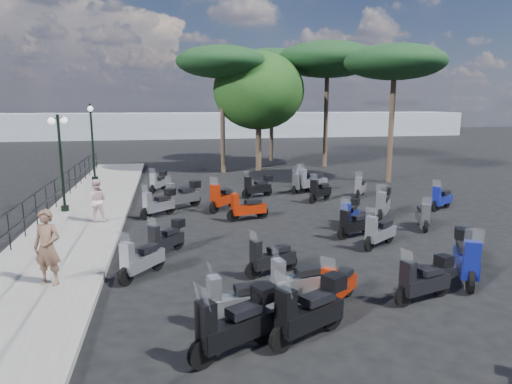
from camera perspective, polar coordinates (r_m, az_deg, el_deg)
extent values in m
plane|color=black|center=(14.91, 2.63, -5.28)|extent=(120.00, 120.00, 0.00)
cube|color=slate|center=(17.67, -20.82, -3.16)|extent=(3.00, 30.00, 0.15)
cylinder|color=black|center=(14.42, -28.49, -4.32)|extent=(0.04, 0.04, 1.10)
cylinder|color=black|center=(15.69, -27.02, -3.03)|extent=(0.04, 0.04, 1.10)
cylinder|color=black|center=(16.97, -25.79, -1.94)|extent=(0.04, 0.04, 1.10)
cylinder|color=black|center=(18.27, -24.72, -0.99)|extent=(0.04, 0.04, 1.10)
cylinder|color=black|center=(19.58, -23.80, -0.18)|extent=(0.04, 0.04, 1.10)
cylinder|color=black|center=(20.89, -23.00, 0.54)|extent=(0.04, 0.04, 1.10)
cylinder|color=black|center=(22.21, -22.29, 1.17)|extent=(0.04, 0.04, 1.10)
cylinder|color=black|center=(23.54, -21.66, 1.73)|extent=(0.04, 0.04, 1.10)
cylinder|color=black|center=(24.87, -21.09, 2.23)|extent=(0.04, 0.04, 1.10)
cylinder|color=black|center=(26.20, -20.59, 2.67)|extent=(0.04, 0.04, 1.10)
cylinder|color=black|center=(27.54, -20.13, 3.08)|extent=(0.04, 0.04, 1.10)
cylinder|color=black|center=(28.88, -19.71, 3.44)|extent=(0.04, 0.04, 1.10)
cylinder|color=black|center=(30.23, -19.34, 3.78)|extent=(0.04, 0.04, 1.10)
cube|color=black|center=(17.52, -25.38, 0.25)|extent=(0.04, 26.00, 0.04)
cube|color=black|center=(17.62, -25.23, -1.45)|extent=(0.04, 26.00, 0.04)
cylinder|color=black|center=(18.85, -22.76, -1.87)|extent=(0.29, 0.29, 0.22)
cylinder|color=black|center=(18.57, -23.15, 3.28)|extent=(0.10, 0.10, 3.64)
cylinder|color=black|center=(18.44, -23.55, 8.46)|extent=(0.30, 0.79, 0.04)
sphere|color=white|center=(18.80, -22.89, 8.26)|extent=(0.25, 0.25, 0.25)
sphere|color=white|center=(18.10, -24.20, 8.09)|extent=(0.25, 0.25, 0.25)
cylinder|color=black|center=(25.57, -19.47, 1.58)|extent=(0.32, 0.32, 0.24)
cylinder|color=black|center=(25.35, -19.75, 5.79)|extent=(0.11, 0.11, 4.02)
cylinder|color=black|center=(25.27, -20.02, 9.99)|extent=(0.18, 0.90, 0.04)
sphere|color=white|center=(25.72, -20.01, 9.77)|extent=(0.28, 0.28, 0.28)
sphere|color=white|center=(24.82, -20.01, 9.75)|extent=(0.28, 0.28, 0.28)
imported|color=brown|center=(11.27, -24.63, -6.32)|extent=(0.73, 0.60, 1.74)
imported|color=beige|center=(16.64, -19.33, -1.01)|extent=(0.73, 0.58, 1.49)
cylinder|color=black|center=(8.92, -5.67, -15.29)|extent=(0.48, 0.19, 0.47)
cylinder|color=black|center=(9.29, 1.44, -14.11)|extent=(0.48, 0.19, 0.47)
cube|color=#9FA0A9|center=(9.03, -1.74, -13.66)|extent=(1.31, 0.59, 0.33)
cube|color=black|center=(8.98, -0.75, -11.91)|extent=(0.63, 0.41, 0.14)
cube|color=#9FA0A9|center=(8.75, -5.23, -12.58)|extent=(0.27, 0.33, 0.68)
plane|color=white|center=(8.57, -5.66, -9.95)|extent=(0.15, 0.38, 0.36)
cylinder|color=black|center=(11.19, -15.96, -10.08)|extent=(0.36, 0.43, 0.47)
cylinder|color=black|center=(12.01, -12.17, -8.43)|extent=(0.36, 0.43, 0.47)
cube|color=#9FA0A9|center=(11.57, -13.88, -8.35)|extent=(1.03, 1.20, 0.33)
cube|color=black|center=(11.60, -13.41, -6.86)|extent=(0.59, 0.64, 0.14)
cube|color=#9FA0A9|center=(11.09, -15.81, -7.81)|extent=(0.36, 0.35, 0.68)
plane|color=white|center=(10.92, -16.13, -5.72)|extent=(0.34, 0.29, 0.36)
cylinder|color=black|center=(12.81, -12.77, -7.32)|extent=(0.35, 0.37, 0.42)
cylinder|color=black|center=(13.55, -9.66, -6.18)|extent=(0.35, 0.37, 0.42)
cube|color=black|center=(13.16, -11.07, -6.03)|extent=(0.99, 1.05, 0.30)
cube|color=black|center=(13.20, -10.67, -4.85)|extent=(0.55, 0.57, 0.12)
cube|color=black|center=(12.74, -12.62, -5.50)|extent=(0.33, 0.32, 0.62)
plane|color=white|center=(12.59, -12.87, -3.82)|extent=(0.30, 0.28, 0.33)
cube|color=black|center=(13.41, -9.69, -3.85)|extent=(0.41, 0.41, 0.23)
cylinder|color=black|center=(17.10, -13.59, -2.65)|extent=(0.42, 0.38, 0.47)
cylinder|color=black|center=(17.82, -10.66, -1.98)|extent=(0.42, 0.38, 0.47)
cube|color=#9FA0A9|center=(17.45, -11.99, -1.72)|extent=(1.17, 1.08, 0.33)
cube|color=black|center=(17.50, -11.62, -0.76)|extent=(0.63, 0.60, 0.14)
cube|color=#9FA0A9|center=(17.05, -13.45, -1.14)|extent=(0.35, 0.36, 0.68)
plane|color=white|center=(16.93, -13.67, 0.27)|extent=(0.30, 0.33, 0.36)
cube|color=black|center=(17.71, -10.68, -0.01)|extent=(0.45, 0.45, 0.25)
cylinder|color=black|center=(18.27, -10.78, -1.60)|extent=(0.48, 0.36, 0.50)
cylinder|color=black|center=(18.97, -7.62, -1.04)|extent=(0.48, 0.36, 0.50)
cube|color=#43474A|center=(18.61, -9.06, -0.72)|extent=(1.34, 1.05, 0.36)
cube|color=black|center=(18.65, -8.64, 0.24)|extent=(0.70, 0.61, 0.15)
cube|color=#43474A|center=(18.22, -10.62, -0.08)|extent=(0.37, 0.39, 0.73)
plane|color=white|center=(18.10, -10.84, 1.36)|extent=(0.29, 0.38, 0.39)
cube|color=black|center=(18.86, -7.62, 0.97)|extent=(0.48, 0.48, 0.27)
cylinder|color=black|center=(22.02, -12.76, 0.37)|extent=(0.27, 0.43, 0.43)
cylinder|color=black|center=(22.96, -11.49, 0.85)|extent=(0.27, 0.43, 0.43)
cube|color=gray|center=(22.50, -12.08, 1.04)|extent=(0.80, 1.18, 0.31)
cube|color=black|center=(22.59, -11.93, 1.73)|extent=(0.48, 0.60, 0.13)
cube|color=gray|center=(22.01, -12.72, 1.46)|extent=(0.33, 0.30, 0.63)
plane|color=white|center=(21.90, -12.83, 2.48)|extent=(0.34, 0.22, 0.33)
cube|color=black|center=(22.89, -11.53, 2.27)|extent=(0.39, 0.40, 0.23)
cylinder|color=black|center=(9.54, 8.81, -13.68)|extent=(0.37, 0.37, 0.43)
cylinder|color=black|center=(10.44, 11.51, -11.53)|extent=(0.37, 0.37, 0.43)
cube|color=#A12007|center=(9.96, 10.37, -11.61)|extent=(1.06, 1.03, 0.31)
cube|color=black|center=(10.00, 10.80, -9.98)|extent=(0.58, 0.57, 0.13)
cube|color=#A12007|center=(9.43, 9.09, -11.23)|extent=(0.33, 0.33, 0.63)
plane|color=white|center=(9.24, 9.01, -9.01)|extent=(0.29, 0.30, 0.34)
cylinder|color=black|center=(8.15, 3.22, -17.79)|extent=(0.50, 0.34, 0.51)
cylinder|color=black|center=(8.97, 9.48, -15.10)|extent=(0.50, 0.34, 0.51)
cube|color=black|center=(8.49, 6.81, -15.14)|extent=(1.39, 0.97, 0.36)
cube|color=black|center=(8.49, 7.73, -12.97)|extent=(0.71, 0.58, 0.15)
cube|color=black|center=(7.98, 3.73, -14.51)|extent=(0.36, 0.39, 0.74)
plane|color=white|center=(7.74, 3.42, -11.45)|extent=(0.27, 0.40, 0.40)
cube|color=black|center=(8.71, 9.72, -11.03)|extent=(0.48, 0.47, 0.28)
cylinder|color=black|center=(11.16, -0.34, -9.79)|extent=(0.44, 0.24, 0.43)
cylinder|color=black|center=(11.73, 4.22, -8.75)|extent=(0.44, 0.24, 0.43)
cube|color=black|center=(11.41, 2.20, -8.45)|extent=(1.21, 0.72, 0.31)
cube|color=black|center=(11.41, 2.85, -7.11)|extent=(0.60, 0.45, 0.13)
cube|color=black|center=(11.05, -0.02, -7.70)|extent=(0.28, 0.33, 0.63)
plane|color=white|center=(10.90, -0.26, -5.72)|extent=(0.19, 0.35, 0.34)
cylinder|color=black|center=(17.61, -5.26, -1.91)|extent=(0.42, 0.45, 0.51)
cylinder|color=black|center=(18.63, -2.93, -1.16)|extent=(0.42, 0.45, 0.51)
cube|color=#A12007|center=(18.12, -3.97, -0.90)|extent=(1.20, 1.28, 0.36)
cube|color=black|center=(18.20, -3.66, 0.13)|extent=(0.67, 0.69, 0.15)
cube|color=#A12007|center=(17.57, -5.12, -0.29)|extent=(0.40, 0.39, 0.75)
plane|color=white|center=(17.43, -5.27, 1.22)|extent=(0.36, 0.33, 0.40)
cylinder|color=black|center=(16.36, -2.89, -2.96)|extent=(0.47, 0.21, 0.46)
cylinder|color=black|center=(16.82, 0.78, -2.57)|extent=(0.47, 0.21, 0.46)
cube|color=#A12007|center=(16.56, -0.88, -2.16)|extent=(1.30, 0.62, 0.33)
cube|color=black|center=(16.57, -0.36, -1.20)|extent=(0.63, 0.42, 0.14)
cube|color=#A12007|center=(16.29, -2.65, -1.42)|extent=(0.28, 0.33, 0.68)
plane|color=white|center=(16.18, -2.86, 0.07)|extent=(0.16, 0.38, 0.36)
cylinder|color=black|center=(20.28, -1.20, -0.23)|extent=(0.46, 0.25, 0.45)
cylinder|color=black|center=(20.87, 1.47, 0.09)|extent=(0.46, 0.25, 0.45)
cube|color=black|center=(20.56, 0.26, 0.41)|extent=(1.26, 0.74, 0.32)
cube|color=black|center=(20.60, 0.64, 1.17)|extent=(0.63, 0.47, 0.13)
cube|color=black|center=(20.24, -1.02, 0.99)|extent=(0.29, 0.34, 0.66)
plane|color=white|center=(20.14, -1.17, 2.17)|extent=(0.20, 0.36, 0.35)
cube|color=black|center=(20.77, 1.52, 1.73)|extent=(0.41, 0.40, 0.25)
cylinder|color=black|center=(10.23, 17.97, -12.32)|extent=(0.45, 0.22, 0.45)
cylinder|color=black|center=(11.01, 22.13, -10.91)|extent=(0.45, 0.22, 0.45)
cube|color=black|center=(10.58, 20.37, -10.69)|extent=(1.25, 0.65, 0.32)
cube|color=black|center=(10.60, 21.04, -9.19)|extent=(0.61, 0.43, 0.13)
cube|color=black|center=(10.12, 18.42, -9.99)|extent=(0.28, 0.33, 0.65)
plane|color=white|center=(9.94, 18.34, -7.80)|extent=(0.17, 0.36, 0.35)
cube|color=black|center=(10.82, 22.42, -7.95)|extent=(0.39, 0.38, 0.24)
cylinder|color=black|center=(13.55, 13.99, -6.27)|extent=(0.44, 0.34, 0.46)
cylinder|color=black|center=(14.52, 16.32, -5.22)|extent=(0.44, 0.34, 0.46)
cube|color=#9FA0A9|center=(14.02, 15.32, -5.01)|extent=(1.22, 0.98, 0.33)
cube|color=black|center=(14.09, 15.71, -3.81)|extent=(0.64, 0.57, 0.13)
cube|color=#9FA0A9|center=(13.49, 14.24, -4.40)|extent=(0.34, 0.36, 0.67)
plane|color=white|center=(13.34, 14.20, -2.65)|extent=(0.27, 0.34, 0.36)
cylinder|color=black|center=(14.48, 10.81, -5.09)|extent=(0.43, 0.25, 0.43)
cylinder|color=black|center=(15.22, 13.73, -4.41)|extent=(0.43, 0.25, 0.43)
cube|color=black|center=(14.83, 12.46, -4.12)|extent=(1.19, 0.72, 0.30)
cube|color=black|center=(14.88, 12.91, -3.09)|extent=(0.60, 0.45, 0.13)
cube|color=black|center=(14.42, 11.08, -3.47)|extent=(0.28, 0.32, 0.63)
plane|color=white|center=(14.29, 10.98, -1.94)|extent=(0.19, 0.34, 0.33)
cylinder|color=black|center=(21.35, 4.87, 0.27)|extent=(0.38, 0.35, 0.43)
cylinder|color=black|center=(22.24, 6.39, 0.67)|extent=(0.38, 0.35, 0.43)
cube|color=#43474A|center=(21.81, 5.71, 0.91)|extent=(1.08, 0.99, 0.30)
cube|color=black|center=(21.89, 5.94, 1.61)|extent=(0.58, 0.55, 0.13)
cube|color=#43474A|center=(21.34, 4.99, 1.38)|extent=(0.32, 0.33, 0.63)
plane|color=white|center=(21.23, 4.93, 2.43)|extent=(0.28, 0.30, 0.33)
cube|color=black|center=(22.16, 6.44, 2.13)|extent=(0.42, 0.42, 0.23)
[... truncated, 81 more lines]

